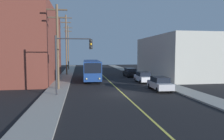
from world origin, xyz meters
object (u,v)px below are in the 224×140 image
Objects in this scene: utility_pole_far at (68,46)px; utility_pole_mid at (66,42)px; parked_car_silver at (160,83)px; utility_pole_near at (58,43)px; city_bus at (92,69)px; traffic_signal_left_corner at (72,54)px; parked_car_black at (130,72)px; parked_car_white at (143,77)px; fire_hydrant at (163,81)px.

utility_pole_mid is at bearing -88.61° from utility_pole_far.
utility_pole_near is at bearing 169.58° from parked_car_silver.
traffic_signal_left_corner is at bearing -102.09° from city_bus.
utility_pole_mid is at bearing 120.98° from parked_car_silver.
utility_pole_mid reaches higher than utility_pole_far.
utility_pole_mid reaches higher than parked_car_black.
utility_pole_far reaches higher than utility_pole_near.
traffic_signal_left_corner is (-10.28, -16.73, 3.46)m from parked_car_black.
city_bus is 2.75× the size of parked_car_white.
utility_pole_far is at bearing 109.90° from parked_car_silver.
city_bus is 14.54× the size of fire_hydrant.
parked_car_silver is 6.92m from parked_car_white.
fire_hydrant is (2.14, 4.23, -0.26)m from parked_car_silver.
utility_pole_mid is (-12.06, 4.63, 5.81)m from parked_car_black.
utility_pole_near is 1.65× the size of traffic_signal_left_corner.
city_bus is at bearing -77.75° from utility_pole_far.
parked_car_silver reaches higher than fire_hydrant.
parked_car_black is 0.38× the size of utility_pole_far.
utility_pole_far reaches higher than parked_car_white.
parked_car_silver is at bearing -10.42° from utility_pole_near.
city_bus is 10.76m from utility_pole_mid.
utility_pole_far reaches higher than fire_hydrant.
parked_car_white is 0.45× the size of utility_pole_near.
fire_hydrant is at bearing -53.57° from parked_car_white.
utility_pole_mid is (-12.06, 12.90, 5.81)m from parked_car_white.
utility_pole_far is at bearing 123.65° from parked_car_black.
utility_pole_far is (-12.40, 26.90, 5.69)m from parked_car_white.
utility_pole_mid is (-11.90, 19.82, 5.81)m from parked_car_silver.
utility_pole_far is at bearing 90.72° from utility_pole_near.
utility_pole_far reaches higher than city_bus.
parked_car_white is 0.38× the size of utility_pole_far.
utility_pole_near reaches higher than parked_car_silver.
parked_car_silver is 5.31× the size of fire_hydrant.
parked_car_silver is 4.75m from fire_hydrant.
utility_pole_near is (-12.00, -13.02, 4.75)m from parked_car_black.
utility_pole_far is (-0.40, 31.64, 0.95)m from utility_pole_near.
traffic_signal_left_corner reaches higher than parked_car_silver.
traffic_signal_left_corner is (-2.76, -12.88, 2.49)m from city_bus.
utility_pole_mid reaches higher than traffic_signal_left_corner.
traffic_signal_left_corner is (1.73, -3.71, -1.28)m from utility_pole_near.
fire_hydrant is at bearing 25.18° from traffic_signal_left_corner.
parked_car_white is 18.59m from utility_pole_mid.
utility_pole_far reaches higher than parked_car_silver.
utility_pole_near is at bearing -116.08° from city_bus.
parked_car_black is 0.45× the size of utility_pole_near.
city_bus is 11.93m from fire_hydrant.
utility_pole_near reaches higher than fire_hydrant.
fire_hydrant is (13.99, 2.05, -5.01)m from utility_pole_near.
traffic_signal_left_corner is at bearing -65.05° from utility_pole_near.
traffic_signal_left_corner reaches higher than parked_car_white.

